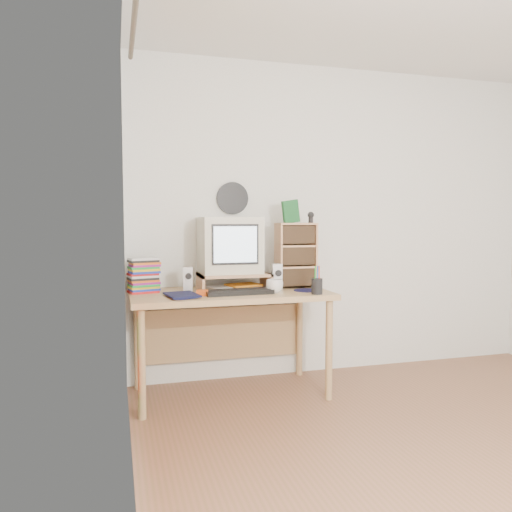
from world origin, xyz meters
TOP-DOWN VIEW (x-y plane):
  - floor at (0.00, 0.00)m, footprint 3.50×3.50m
  - back_wall at (0.00, 1.75)m, footprint 3.50×0.00m
  - left_wall at (-1.75, 0.00)m, footprint 0.00×3.50m
  - curtain at (-1.71, 0.48)m, footprint 0.00×2.20m
  - wall_disc at (-0.93, 1.73)m, footprint 0.25×0.02m
  - desk at (-1.03, 1.44)m, footprint 1.40×0.70m
  - monitor_riser at (-0.98, 1.48)m, footprint 0.52×0.30m
  - crt_monitor at (-1.00, 1.53)m, footprint 0.44×0.44m
  - speaker_left at (-1.32, 1.45)m, footprint 0.08×0.08m
  - speaker_right at (-0.67, 1.41)m, footprint 0.08×0.08m
  - keyboard at (-1.00, 1.25)m, footprint 0.48×0.18m
  - dvd_stack at (-1.62, 1.50)m, footprint 0.22×0.18m
  - cd_rack at (-0.50, 1.46)m, footprint 0.30×0.16m
  - mug at (-0.75, 1.23)m, footprint 0.14×0.14m
  - diary at (-1.49, 1.22)m, footprint 0.26×0.21m
  - mousepad at (-0.48, 1.28)m, footprint 0.21×0.21m
  - pen_cup at (-0.48, 1.10)m, footprint 0.09×0.09m
  - papers at (-0.99, 1.47)m, footprint 0.31×0.26m
  - red_box at (-1.25, 1.25)m, footprint 0.09×0.07m
  - game_box at (-0.55, 1.45)m, footprint 0.13×0.06m
  - webcam at (-0.39, 1.44)m, footprint 0.06×0.06m

SIDE VIEW (x-z plane):
  - floor at x=0.00m, z-range 0.00..0.00m
  - desk at x=-1.03m, z-range 0.24..0.99m
  - mousepad at x=-0.48m, z-range 0.75..0.75m
  - keyboard at x=-1.00m, z-range 0.75..0.78m
  - papers at x=-0.99m, z-range 0.75..0.79m
  - red_box at x=-1.25m, z-range 0.75..0.79m
  - diary at x=-1.49m, z-range 0.75..0.80m
  - mug at x=-0.75m, z-range 0.75..0.85m
  - pen_cup at x=-0.48m, z-range 0.75..0.90m
  - speaker_left at x=-1.32m, z-range 0.75..0.93m
  - monitor_riser at x=-0.98m, z-range 0.78..0.90m
  - speaker_right at x=-0.67m, z-range 0.75..0.94m
  - dvd_stack at x=-1.62m, z-range 0.75..1.03m
  - cd_rack at x=-0.50m, z-range 0.75..1.24m
  - crt_monitor at x=-1.00m, z-range 0.87..1.28m
  - curtain at x=-1.71m, z-range 0.05..2.25m
  - back_wall at x=0.00m, z-range -0.50..3.00m
  - left_wall at x=-1.75m, z-range -0.50..3.00m
  - webcam at x=-0.39m, z-range 1.24..1.32m
  - game_box at x=-0.55m, z-range 1.24..1.41m
  - wall_disc at x=-0.93m, z-range 1.30..1.55m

